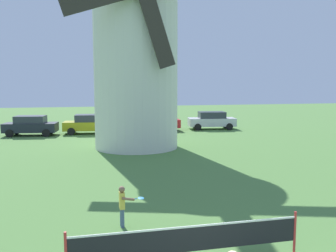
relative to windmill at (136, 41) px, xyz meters
name	(u,v)px	position (x,y,z in m)	size (l,w,h in m)	color
windmill	(136,41)	(0.00, 0.00, 0.00)	(8.84, 5.98, 13.70)	silver
tennis_net	(189,239)	(-1.12, -15.69, -5.99)	(5.27, 0.06, 1.10)	red
player_far	(123,204)	(-2.27, -12.93, -6.00)	(0.71, 0.47, 1.19)	slate
parked_car_black	(31,125)	(-7.34, 7.20, -5.87)	(4.20, 2.32, 1.56)	#1E232D
parked_car_mustard	(91,124)	(-2.72, 7.30, -5.86)	(4.45, 2.22, 1.56)	#999919
parked_car_red	(156,122)	(2.75, 7.70, -5.86)	(4.18, 2.05, 1.56)	red
parked_car_silver	(212,120)	(7.91, 7.85, -5.86)	(4.32, 2.33, 1.56)	silver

